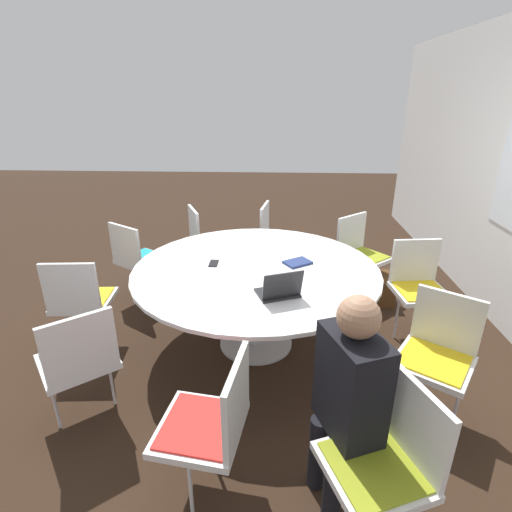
% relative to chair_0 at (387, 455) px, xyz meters
% --- Properties ---
extents(ground_plane, '(16.00, 16.00, 0.00)m').
position_rel_chair_0_xyz_m(ground_plane, '(-1.58, -0.67, -0.52)').
color(ground_plane, black).
extents(conference_table, '(1.98, 1.98, 0.73)m').
position_rel_chair_0_xyz_m(conference_table, '(-1.58, -0.67, 0.12)').
color(conference_table, '#B7B7BC').
rests_on(conference_table, ground_plane).
extents(chair_0, '(0.56, 0.55, 0.86)m').
position_rel_chair_0_xyz_m(chair_0, '(0.00, 0.00, 0.00)').
color(chair_0, silver).
rests_on(chair_0, ground_plane).
extents(chair_1, '(0.60, 0.60, 0.86)m').
position_rel_chair_0_xyz_m(chair_1, '(-0.83, 0.53, 0.00)').
color(chair_1, silver).
rests_on(chair_1, ground_plane).
extents(chair_2, '(0.47, 0.48, 0.86)m').
position_rel_chair_0_xyz_m(chair_2, '(-1.81, 0.73, 0.00)').
color(chair_2, silver).
rests_on(chair_2, ground_plane).
extents(chair_3, '(0.60, 0.61, 0.86)m').
position_rel_chair_0_xyz_m(chair_3, '(-2.55, 0.37, 0.00)').
color(chair_3, silver).
rests_on(chair_3, ground_plane).
extents(chair_4, '(0.50, 0.48, 0.86)m').
position_rel_chair_0_xyz_m(chair_4, '(-2.99, -0.51, 0.00)').
color(chair_4, silver).
rests_on(chair_4, ground_plane).
extents(chair_5, '(0.57, 0.56, 0.86)m').
position_rel_chair_0_xyz_m(chair_5, '(-2.85, -1.29, 0.00)').
color(chair_5, silver).
rests_on(chair_5, ground_plane).
extents(chair_6, '(0.59, 0.60, 0.86)m').
position_rel_chair_0_xyz_m(chair_6, '(-2.29, -1.89, 0.00)').
color(chair_6, silver).
rests_on(chair_6, ground_plane).
extents(chair_7, '(0.45, 0.47, 0.86)m').
position_rel_chair_0_xyz_m(chair_7, '(-1.41, -2.08, 0.00)').
color(chair_7, silver).
rests_on(chair_7, ground_plane).
extents(chair_8, '(0.60, 0.61, 0.86)m').
position_rel_chair_0_xyz_m(chair_8, '(-0.64, -1.73, 0.00)').
color(chair_8, silver).
rests_on(chair_8, ground_plane).
extents(chair_9, '(0.50, 0.48, 0.86)m').
position_rel_chair_0_xyz_m(chair_9, '(-0.17, -0.82, 0.00)').
color(chair_9, silver).
rests_on(chair_9, ground_plane).
extents(person_0, '(0.41, 0.34, 1.21)m').
position_rel_chair_0_xyz_m(person_0, '(-0.20, -0.16, 0.19)').
color(person_0, black).
rests_on(person_0, ground_plane).
extents(laptop, '(0.32, 0.34, 0.21)m').
position_rel_chair_0_xyz_m(laptop, '(-1.09, -0.48, 0.27)').
color(laptop, '#232326').
rests_on(laptop, conference_table).
extents(spiral_notebook, '(0.24, 0.26, 0.02)m').
position_rel_chair_0_xyz_m(spiral_notebook, '(-1.67, -0.33, 0.22)').
color(spiral_notebook, navy).
rests_on(spiral_notebook, conference_table).
extents(cell_phone, '(0.14, 0.07, 0.01)m').
position_rel_chair_0_xyz_m(cell_phone, '(-1.64, -1.02, 0.21)').
color(cell_phone, black).
rests_on(cell_phone, conference_table).
extents(handbag, '(0.36, 0.16, 0.28)m').
position_rel_chair_0_xyz_m(handbag, '(-2.42, 0.63, -0.38)').
color(handbag, '#513319').
rests_on(handbag, ground_plane).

